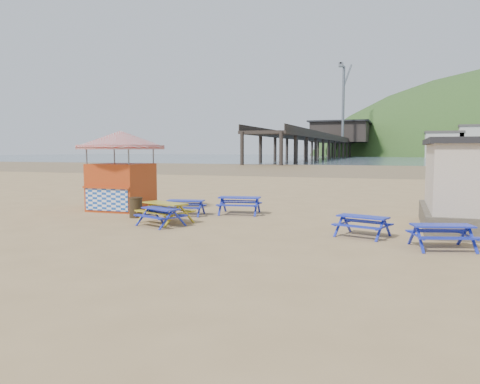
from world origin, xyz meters
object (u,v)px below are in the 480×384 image
at_px(picnic_table_blue_a, 186,208).
at_px(picnic_table_blue_b, 240,205).
at_px(picnic_table_yellow, 165,213).
at_px(ice_cream_kiosk, 121,160).
at_px(litter_bin, 136,207).

relative_size(picnic_table_blue_a, picnic_table_blue_b, 0.88).
distance_m(picnic_table_blue_a, picnic_table_blue_b, 2.30).
distance_m(picnic_table_blue_a, picnic_table_yellow, 2.14).
relative_size(picnic_table_yellow, ice_cream_kiosk, 0.56).
xyz_separation_m(picnic_table_yellow, litter_bin, (-1.80, 0.85, 0.03)).
bearing_deg(ice_cream_kiosk, picnic_table_blue_a, -10.63).
height_order(ice_cream_kiosk, litter_bin, ice_cream_kiosk).
xyz_separation_m(picnic_table_blue_b, ice_cream_kiosk, (-5.58, -0.43, 1.91)).
distance_m(ice_cream_kiosk, litter_bin, 3.29).
xyz_separation_m(picnic_table_blue_a, picnic_table_blue_b, (2.04, 1.08, 0.05)).
distance_m(picnic_table_blue_b, picnic_table_yellow, 3.72).
bearing_deg(picnic_table_yellow, ice_cream_kiosk, 165.26).
bearing_deg(litter_bin, ice_cream_kiosk, 134.74).
bearing_deg(picnic_table_yellow, litter_bin, 176.74).
xyz_separation_m(picnic_table_blue_a, picnic_table_yellow, (0.16, -2.13, 0.06)).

